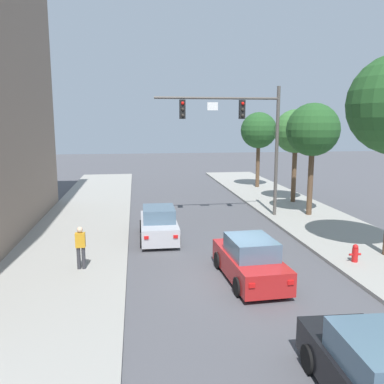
{
  "coord_description": "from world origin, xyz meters",
  "views": [
    {
      "loc": [
        -3.57,
        -13.54,
        5.65
      ],
      "look_at": [
        -0.67,
        7.3,
        2.0
      ],
      "focal_mm": 38.0,
      "sensor_mm": 36.0,
      "label": 1
    }
  ],
  "objects_px": {
    "pedestrian_sidewalk_left_walker": "(81,246)",
    "street_tree_third": "(296,132)",
    "traffic_signal_mast": "(243,127)",
    "car_third_black": "(377,377)",
    "street_tree_second": "(313,130)",
    "car_following_red": "(250,261)",
    "street_tree_farthest": "(259,131)",
    "fire_hydrant": "(355,253)",
    "car_lead_silver": "(159,224)"
  },
  "relations": [
    {
      "from": "car_lead_silver",
      "to": "street_tree_second",
      "type": "xyz_separation_m",
      "value": [
        9.2,
        3.41,
        4.43
      ]
    },
    {
      "from": "fire_hydrant",
      "to": "car_third_black",
      "type": "bearing_deg",
      "value": -117.02
    },
    {
      "from": "traffic_signal_mast",
      "to": "street_tree_second",
      "type": "relative_size",
      "value": 1.14
    },
    {
      "from": "car_third_black",
      "to": "street_tree_third",
      "type": "height_order",
      "value": "street_tree_third"
    },
    {
      "from": "street_tree_second",
      "to": "street_tree_farthest",
      "type": "distance_m",
      "value": 10.61
    },
    {
      "from": "pedestrian_sidewalk_left_walker",
      "to": "fire_hydrant",
      "type": "distance_m",
      "value": 10.71
    },
    {
      "from": "fire_hydrant",
      "to": "street_tree_second",
      "type": "xyz_separation_m",
      "value": [
        1.69,
        8.2,
        4.65
      ]
    },
    {
      "from": "street_tree_third",
      "to": "street_tree_farthest",
      "type": "relative_size",
      "value": 1.01
    },
    {
      "from": "pedestrian_sidewalk_left_walker",
      "to": "fire_hydrant",
      "type": "height_order",
      "value": "pedestrian_sidewalk_left_walker"
    },
    {
      "from": "street_tree_third",
      "to": "street_tree_farthest",
      "type": "distance_m",
      "value": 6.67
    },
    {
      "from": "traffic_signal_mast",
      "to": "pedestrian_sidewalk_left_walker",
      "type": "relative_size",
      "value": 4.57
    },
    {
      "from": "car_following_red",
      "to": "street_tree_third",
      "type": "height_order",
      "value": "street_tree_third"
    },
    {
      "from": "pedestrian_sidewalk_left_walker",
      "to": "fire_hydrant",
      "type": "bearing_deg",
      "value": -3.73
    },
    {
      "from": "traffic_signal_mast",
      "to": "street_tree_third",
      "type": "xyz_separation_m",
      "value": [
        4.7,
        3.75,
        -0.4
      ]
    },
    {
      "from": "pedestrian_sidewalk_left_walker",
      "to": "fire_hydrant",
      "type": "relative_size",
      "value": 2.28
    },
    {
      "from": "car_lead_silver",
      "to": "pedestrian_sidewalk_left_walker",
      "type": "xyz_separation_m",
      "value": [
        -3.16,
        -4.1,
        0.34
      ]
    },
    {
      "from": "car_lead_silver",
      "to": "car_following_red",
      "type": "relative_size",
      "value": 0.99
    },
    {
      "from": "traffic_signal_mast",
      "to": "street_tree_third",
      "type": "distance_m",
      "value": 6.03
    },
    {
      "from": "car_following_red",
      "to": "street_tree_third",
      "type": "xyz_separation_m",
      "value": [
        6.83,
        13.05,
        4.25
      ]
    },
    {
      "from": "car_lead_silver",
      "to": "pedestrian_sidewalk_left_walker",
      "type": "bearing_deg",
      "value": -127.69
    },
    {
      "from": "traffic_signal_mast",
      "to": "car_following_red",
      "type": "bearing_deg",
      "value": -102.92
    },
    {
      "from": "car_lead_silver",
      "to": "street_tree_second",
      "type": "bearing_deg",
      "value": 20.33
    },
    {
      "from": "car_following_red",
      "to": "street_tree_farthest",
      "type": "height_order",
      "value": "street_tree_farthest"
    },
    {
      "from": "car_lead_silver",
      "to": "street_tree_farthest",
      "type": "xyz_separation_m",
      "value": [
        9.23,
        14.02,
        4.18
      ]
    },
    {
      "from": "street_tree_third",
      "to": "pedestrian_sidewalk_left_walker",
      "type": "bearing_deg",
      "value": -138.45
    },
    {
      "from": "pedestrian_sidewalk_left_walker",
      "to": "street_tree_second",
      "type": "bearing_deg",
      "value": 31.26
    },
    {
      "from": "car_third_black",
      "to": "car_lead_silver",
      "type": "bearing_deg",
      "value": 105.74
    },
    {
      "from": "pedestrian_sidewalk_left_walker",
      "to": "street_tree_second",
      "type": "xyz_separation_m",
      "value": [
        12.36,
        7.51,
        4.09
      ]
    },
    {
      "from": "traffic_signal_mast",
      "to": "street_tree_third",
      "type": "bearing_deg",
      "value": 38.58
    },
    {
      "from": "traffic_signal_mast",
      "to": "car_third_black",
      "type": "bearing_deg",
      "value": -95.41
    },
    {
      "from": "car_following_red",
      "to": "street_tree_second",
      "type": "bearing_deg",
      "value": 55.44
    },
    {
      "from": "fire_hydrant",
      "to": "street_tree_third",
      "type": "height_order",
      "value": "street_tree_third"
    },
    {
      "from": "traffic_signal_mast",
      "to": "fire_hydrant",
      "type": "distance_m",
      "value": 10.02
    },
    {
      "from": "fire_hydrant",
      "to": "car_lead_silver",
      "type": "bearing_deg",
      "value": 147.46
    },
    {
      "from": "car_following_red",
      "to": "street_tree_farthest",
      "type": "bearing_deg",
      "value": 72.3
    },
    {
      "from": "traffic_signal_mast",
      "to": "street_tree_second",
      "type": "distance_m",
      "value": 4.13
    },
    {
      "from": "pedestrian_sidewalk_left_walker",
      "to": "street_tree_third",
      "type": "relative_size",
      "value": 0.26
    },
    {
      "from": "car_following_red",
      "to": "fire_hydrant",
      "type": "height_order",
      "value": "car_following_red"
    },
    {
      "from": "car_following_red",
      "to": "street_tree_second",
      "type": "distance_m",
      "value": 11.88
    },
    {
      "from": "car_lead_silver",
      "to": "traffic_signal_mast",
      "type": "bearing_deg",
      "value": 35.54
    },
    {
      "from": "car_lead_silver",
      "to": "street_tree_third",
      "type": "bearing_deg",
      "value": 37.03
    },
    {
      "from": "pedestrian_sidewalk_left_walker",
      "to": "car_third_black",
      "type": "bearing_deg",
      "value": -51.64
    },
    {
      "from": "car_lead_silver",
      "to": "fire_hydrant",
      "type": "bearing_deg",
      "value": -32.54
    },
    {
      "from": "traffic_signal_mast",
      "to": "car_third_black",
      "type": "relative_size",
      "value": 1.74
    },
    {
      "from": "car_lead_silver",
      "to": "car_third_black",
      "type": "xyz_separation_m",
      "value": [
        3.54,
        -12.57,
        0.0
      ]
    },
    {
      "from": "traffic_signal_mast",
      "to": "car_lead_silver",
      "type": "xyz_separation_m",
      "value": [
        -5.08,
        -3.63,
        -4.65
      ]
    },
    {
      "from": "car_lead_silver",
      "to": "street_tree_third",
      "type": "xyz_separation_m",
      "value": [
        9.78,
        7.38,
        4.25
      ]
    },
    {
      "from": "street_tree_farthest",
      "to": "car_lead_silver",
      "type": "bearing_deg",
      "value": -123.35
    },
    {
      "from": "car_third_black",
      "to": "street_tree_second",
      "type": "height_order",
      "value": "street_tree_second"
    },
    {
      "from": "fire_hydrant",
      "to": "street_tree_farthest",
      "type": "distance_m",
      "value": 19.39
    }
  ]
}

